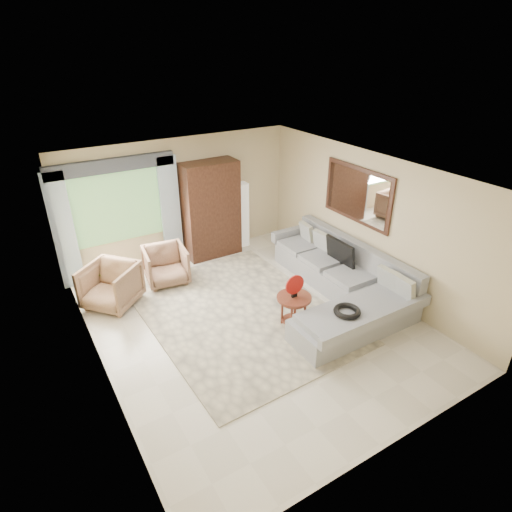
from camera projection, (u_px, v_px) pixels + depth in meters
ground at (254, 321)px, 7.38m from camera, size 6.00×6.00×0.00m
area_rug at (240, 313)px, 7.58m from camera, size 3.11×4.09×0.02m
sectional_sofa at (341, 284)px, 7.94m from camera, size 2.30×3.46×0.90m
tv_screen at (340, 252)px, 8.15m from camera, size 0.14×0.74×0.48m
garden_hose at (347, 311)px, 6.70m from camera, size 0.43×0.43×0.09m
coffee_table at (293, 311)px, 7.13m from camera, size 0.58×0.58×0.58m
red_disc at (295, 285)px, 6.90m from camera, size 0.34×0.04×0.34m
armchair_left at (111, 286)px, 7.66m from camera, size 1.23×1.23×0.80m
armchair_right at (166, 265)px, 8.41m from camera, size 0.89×0.91×0.74m
potted_plant at (101, 282)px, 8.09m from camera, size 0.44×0.38×0.48m
armoire at (211, 210)px, 9.22m from camera, size 1.20×0.55×2.10m
floor_lamp at (242, 215)px, 9.77m from camera, size 0.24×0.24×1.50m
window at (117, 207)px, 8.37m from camera, size 1.80×0.04×1.40m
curtain_left at (64, 232)px, 7.93m from camera, size 0.40×0.08×2.30m
curtain_right at (171, 211)px, 8.90m from camera, size 0.40×0.08×2.30m
valance at (111, 165)px, 7.93m from camera, size 2.40×0.12×0.26m
wall_mirror at (357, 195)px, 7.98m from camera, size 0.05×1.70×1.05m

